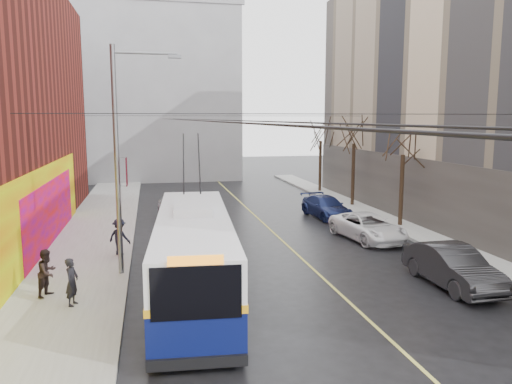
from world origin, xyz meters
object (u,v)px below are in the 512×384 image
Objects in this scene: parked_car_c at (368,227)px; parked_car_d at (326,207)px; trolleybus at (194,252)px; following_car at (176,208)px; pedestrian_b at (47,273)px; tree_mid at (354,133)px; tree_near at (404,141)px; tree_far at (321,132)px; pedestrian_c at (119,237)px; parked_car_b at (452,266)px; pedestrian_a at (72,282)px; streetlight_pole at (121,155)px.

parked_car_c is 1.05× the size of parked_car_d.
following_car is (0.06, 13.66, -0.82)m from trolleybus.
tree_mid is at bearing -22.81° from pedestrian_b.
tree_near is 5.81m from parked_car_c.
tree_mid reaches higher than tree_far.
pedestrian_c is at bearing -168.33° from tree_near.
pedestrian_b is (-14.54, -5.75, 0.30)m from parked_car_c.
tree_mid is at bearing 90.00° from tree_near.
following_car is at bearing 121.99° from parked_car_b.
trolleybus is at bearing -65.01° from pedestrian_a.
parked_car_c is at bearing 37.56° from trolleybus.
streetlight_pole reaches higher than parked_car_b.
trolleybus is at bearing -145.63° from tree_near.
pedestrian_c is at bearing 97.36° from streetlight_pole.
trolleybus is 7.21× the size of pedestrian_c.
parked_car_b is 1.00× the size of parked_car_d.
tree_mid is 10.90m from parked_car_c.
following_car is at bearing -77.88° from pedestrian_c.
pedestrian_b reaches higher than parked_car_d.
tree_near is 16.33m from pedestrian_c.
trolleybus is 7.19× the size of pedestrian_b.
tree_near is 1.31× the size of parked_car_c.
pedestrian_c is at bearing -132.02° from tree_far.
streetlight_pole is 1.37× the size of tree_far.
tree_far is (0.00, 7.00, -0.11)m from tree_mid.
parked_car_b is 1.09× the size of following_car.
tree_near is 6.47m from parked_car_d.
tree_far is at bearing 52.88° from streetlight_pole.
tree_near reaches higher than pedestrian_a.
pedestrian_a reaches higher than parked_car_c.
parked_car_c is (-3.11, -9.39, -4.57)m from tree_mid.
streetlight_pole reaches higher than following_car.
tree_near is 0.97× the size of tree_far.
tree_far is 0.55× the size of trolleybus.
following_car is at bearing 5.47° from pedestrian_b.
following_car is at bearing 76.86° from streetlight_pole.
pedestrian_b is at bearing 98.33° from pedestrian_c.
pedestrian_c is at bearing -119.58° from following_car.
streetlight_pole is 15.89m from parked_car_d.
pedestrian_c reaches higher than pedestrian_a.
tree_far reaches higher than parked_car_b.
pedestrian_a is (-13.57, -6.86, 0.27)m from parked_car_c.
pedestrian_c is (-2.93, -8.23, 0.24)m from following_car.
tree_far is 3.98× the size of pedestrian_c.
pedestrian_c is at bearing 175.40° from parked_car_c.
trolleybus is at bearing -100.20° from following_car.
tree_near is at bearing -90.00° from tree_mid.
trolleybus is 7.48× the size of pedestrian_a.
following_car is 8.74m from pedestrian_c.
tree_near is 11.10m from parked_car_b.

